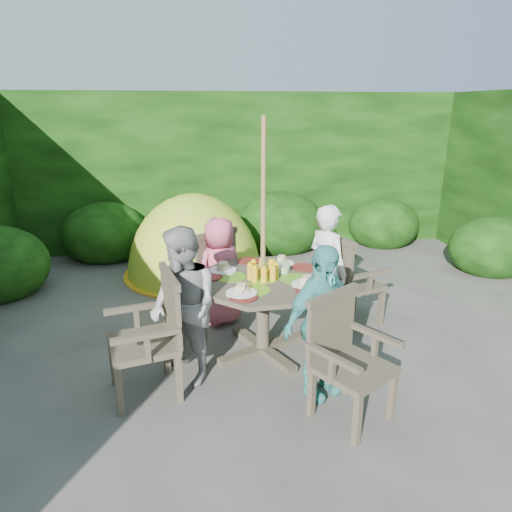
{
  "coord_description": "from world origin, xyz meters",
  "views": [
    {
      "loc": [
        -0.98,
        -3.81,
        2.26
      ],
      "look_at": [
        -0.29,
        0.45,
        0.85
      ],
      "focal_mm": 32.0,
      "sensor_mm": 36.0,
      "label": 1
    }
  ],
  "objects": [
    {
      "name": "ground",
      "position": [
        0.0,
        0.0,
        0.0
      ],
      "size": [
        60.0,
        60.0,
        0.0
      ],
      "primitive_type": "plane",
      "color": "#484540",
      "rests_on": "ground"
    },
    {
      "name": "hedge_enclosure",
      "position": [
        0.0,
        1.33,
        1.25
      ],
      "size": [
        9.0,
        9.0,
        2.5
      ],
      "color": "black",
      "rests_on": "ground"
    },
    {
      "name": "patio_table",
      "position": [
        -0.28,
        0.06,
        0.65
      ],
      "size": [
        1.75,
        1.75,
        0.92
      ],
      "rotation": [
        0.0,
        0.0,
        0.43
      ],
      "color": "#3B3326",
      "rests_on": "ground"
    },
    {
      "name": "parasol_pole",
      "position": [
        -0.29,
        0.05,
        1.1
      ],
      "size": [
        0.06,
        0.06,
        2.2
      ],
      "primitive_type": "cylinder",
      "rotation": [
        0.0,
        0.0,
        0.43
      ],
      "color": "brown",
      "rests_on": "ground"
    },
    {
      "name": "garden_chair_right",
      "position": [
        0.7,
        0.52,
        0.52
      ],
      "size": [
        0.68,
        0.72,
        0.98
      ],
      "rotation": [
        0.0,
        0.0,
        1.89
      ],
      "color": "#3B3326",
      "rests_on": "ground"
    },
    {
      "name": "garden_chair_left",
      "position": [
        -1.27,
        -0.42,
        0.53
      ],
      "size": [
        0.64,
        0.69,
        0.98
      ],
      "rotation": [
        0.0,
        0.0,
        -1.34
      ],
      "color": "#3B3326",
      "rests_on": "ground"
    },
    {
      "name": "garden_chair_back",
      "position": [
        -0.74,
        1.05,
        0.51
      ],
      "size": [
        0.76,
        0.74,
        0.96
      ],
      "rotation": [
        0.0,
        0.0,
        3.71
      ],
      "color": "#3B3326",
      "rests_on": "ground"
    },
    {
      "name": "garden_chair_front",
      "position": [
        0.16,
        -0.95,
        0.49
      ],
      "size": [
        0.73,
        0.7,
        0.92
      ],
      "rotation": [
        0.0,
        0.0,
        0.55
      ],
      "color": "#3B3326",
      "rests_on": "ground"
    },
    {
      "name": "child_right",
      "position": [
        0.44,
        0.39,
        0.68
      ],
      "size": [
        0.51,
        0.59,
        1.36
      ],
      "primitive_type": "imported",
      "rotation": [
        0.0,
        0.0,
        2.01
      ],
      "color": "silver",
      "rests_on": "ground"
    },
    {
      "name": "child_left",
      "position": [
        -1.01,
        -0.28,
        0.68
      ],
      "size": [
        0.77,
        0.82,
        1.35
      ],
      "primitive_type": "imported",
      "rotation": [
        0.0,
        0.0,
        -1.07
      ],
      "color": "gray",
      "rests_on": "ground"
    },
    {
      "name": "child_back",
      "position": [
        -0.62,
        0.78,
        0.59
      ],
      "size": [
        0.69,
        0.61,
        1.18
      ],
      "primitive_type": "imported",
      "rotation": [
        0.0,
        0.0,
        3.65
      ],
      "color": "#D35771",
      "rests_on": "ground"
    },
    {
      "name": "child_front",
      "position": [
        0.05,
        -0.67,
        0.64
      ],
      "size": [
        0.81,
        0.64,
        1.28
      ],
      "primitive_type": "imported",
      "rotation": [
        0.0,
        0.0,
        0.51
      ],
      "color": "teal",
      "rests_on": "ground"
    },
    {
      "name": "dome_tent",
      "position": [
        -0.86,
        2.39,
        0.0
      ],
      "size": [
        2.14,
        2.14,
        2.28
      ],
      "rotation": [
        0.0,
        0.0,
        0.16
      ],
      "color": "#B9D128",
      "rests_on": "ground"
    }
  ]
}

